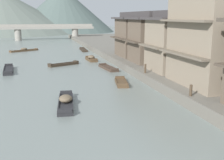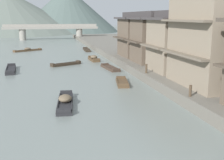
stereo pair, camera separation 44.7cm
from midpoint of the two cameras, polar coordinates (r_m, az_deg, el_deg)
The scene contains 18 objects.
riverbank_right at distance 42.20m, azimuth 12.97°, elevation 4.10°, with size 18.00×110.00×0.87m, color #6B665B.
boat_moored_nearest at distance 21.35m, azimuth -8.73°, elevation -4.27°, with size 1.64×5.14×0.77m.
boat_moored_second at distance 56.65m, azimuth -16.25°, elevation 5.77°, with size 5.25×3.67×0.68m.
boat_moored_third at distance 35.63m, azimuth -0.02°, elevation 2.42°, with size 1.59×4.67×0.39m.
boat_moored_far at distance 36.20m, azimuth -19.19°, elevation 1.95°, with size 1.38×5.42×0.54m.
boat_midriver_drifting at distance 38.88m, azimuth -8.84°, elevation 3.14°, with size 4.26×2.70×0.44m.
boat_midriver_upstream at distance 55.85m, azimuth -4.82°, elevation 6.03°, with size 1.26×5.87×0.35m.
boat_upstream_distant at distance 42.64m, azimuth -3.34°, elevation 4.31°, with size 1.27×3.65×0.81m.
boat_crossing_west at distance 27.64m, azimuth 2.52°, elevation -0.52°, with size 1.67×3.64×0.44m.
house_waterfront_second at distance 24.44m, azimuth 19.91°, elevation 8.94°, with size 5.69×7.81×8.74m.
house_waterfront_tall at distance 30.30m, azimuth 13.48°, elevation 7.45°, with size 6.34×5.83×6.14m.
house_waterfront_narrow at distance 35.60m, azimuth 8.17°, elevation 8.38°, with size 5.19×5.65×6.14m.
house_waterfront_far at distance 41.11m, azimuth 5.40°, elevation 8.97°, with size 5.60×6.43×6.14m.
mooring_post_dock_mid at distance 20.88m, azimuth 15.94°, elevation -2.09°, with size 0.20×0.20×0.83m, color #473828.
mooring_post_dock_far at distance 28.67m, azimuth 7.31°, elevation 2.26°, with size 0.20×0.20×0.91m, color #473828.
stone_bridge at distance 83.08m, azimuth -11.85°, elevation 9.79°, with size 26.04×2.40×4.32m.
hill_far_centre at distance 128.03m, azimuth -8.81°, elevation 13.76°, with size 44.19×44.19×18.99m, color #4C5B56.
hill_far_east at distance 125.30m, azimuth -20.56°, elevation 12.78°, with size 63.65×63.65×17.31m, color slate.
Camera 2 is at (-2.69, -7.36, 6.38)m, focal length 45.86 mm.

